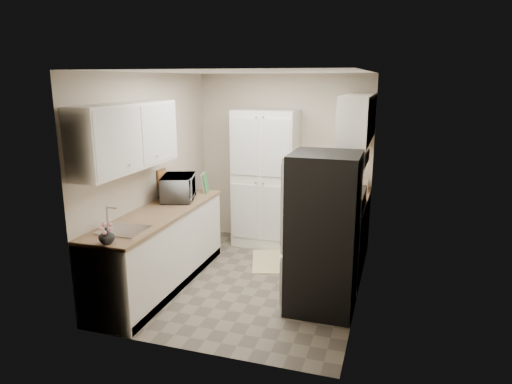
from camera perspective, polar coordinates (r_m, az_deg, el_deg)
ground at (r=5.75m, az=-0.66°, el=-10.96°), size 3.20×3.20×0.00m
room_shell at (r=5.27m, az=-0.93°, el=5.26°), size 2.64×3.24×2.52m
pantry_cabinet at (r=6.69m, az=1.19°, el=1.66°), size 0.90×0.55×2.00m
base_cabinet_left at (r=5.59m, az=-11.84°, el=-7.13°), size 0.60×2.30×0.88m
countertop_left at (r=5.45m, az=-12.08°, el=-2.61°), size 0.63×2.33×0.04m
base_cabinet_right at (r=6.49m, az=11.01°, el=-4.10°), size 0.60×0.80×0.88m
countertop_right at (r=6.36m, az=11.20°, el=-0.16°), size 0.63×0.83×0.04m
electric_range at (r=5.73m, az=9.93°, el=-6.12°), size 0.71×0.78×1.13m
refrigerator at (r=4.86m, az=8.42°, el=-5.09°), size 0.70×0.72×1.70m
microwave at (r=5.90m, az=-9.65°, el=0.55°), size 0.54×0.65×0.31m
wine_bottle at (r=6.14m, az=-8.22°, el=0.87°), size 0.06×0.06×0.26m
flower_vase at (r=4.51m, az=-18.19°, el=-5.20°), size 0.18×0.18×0.16m
cutting_board at (r=6.23m, az=-6.31°, el=1.20°), size 0.07×0.21×0.27m
toaster_oven at (r=6.45m, az=12.26°, el=1.02°), size 0.36×0.40×0.19m
fruit_basket at (r=6.44m, az=12.30°, el=2.32°), size 0.30×0.30×0.10m
kitchen_mat at (r=6.29m, az=1.96°, el=-8.64°), size 0.73×0.94×0.01m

